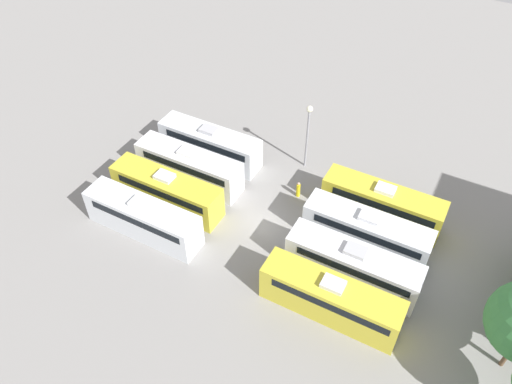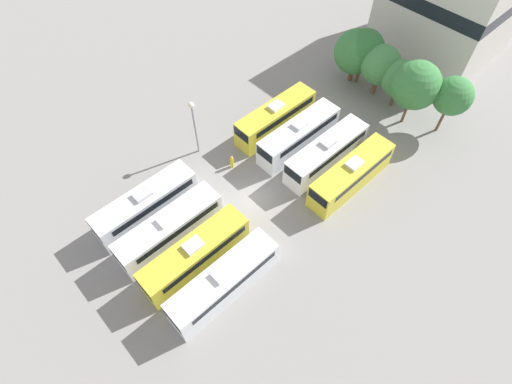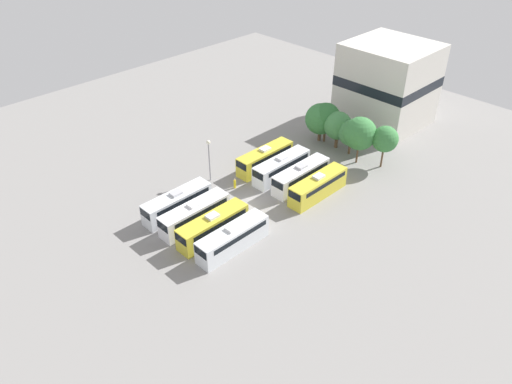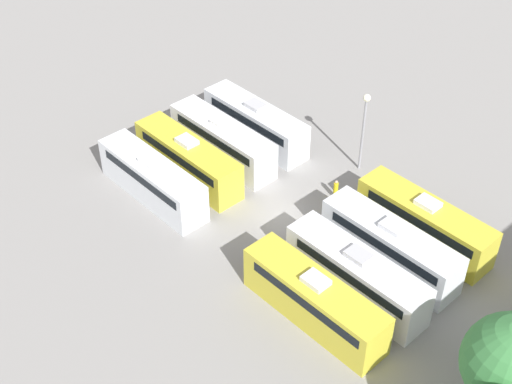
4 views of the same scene
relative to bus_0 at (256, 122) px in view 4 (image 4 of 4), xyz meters
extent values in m
plane|color=gray|center=(5.46, 8.58, -1.74)|extent=(115.24, 115.24, 0.00)
cube|color=silver|center=(0.00, -0.03, -0.15)|extent=(2.52, 10.22, 3.16)
cube|color=black|center=(0.00, 0.23, 0.73)|extent=(2.56, 8.68, 0.70)
cube|color=black|center=(0.00, -5.13, 0.72)|extent=(2.22, 0.08, 1.11)
cube|color=#B2B2B7|center=(0.00, -0.03, 1.60)|extent=(1.20, 1.60, 0.35)
cube|color=white|center=(3.69, 0.04, -0.15)|extent=(2.52, 10.22, 3.16)
cube|color=black|center=(3.69, 0.30, 0.73)|extent=(2.56, 8.68, 0.70)
cube|color=black|center=(3.69, -5.05, 0.72)|extent=(2.22, 0.08, 1.11)
cube|color=white|center=(3.69, 0.04, 1.60)|extent=(1.20, 1.60, 0.35)
cube|color=gold|center=(7.31, 0.15, -0.15)|extent=(2.52, 10.22, 3.16)
cube|color=black|center=(7.31, 0.40, 0.73)|extent=(2.56, 8.68, 0.70)
cube|color=black|center=(7.31, -4.95, 0.72)|extent=(2.22, 0.08, 1.11)
cube|color=silver|center=(7.31, 0.15, 1.60)|extent=(1.20, 1.60, 0.35)
cube|color=silver|center=(10.87, 0.32, -0.15)|extent=(2.52, 10.22, 3.16)
cube|color=black|center=(10.87, 0.57, 0.73)|extent=(2.56, 8.68, 0.70)
cube|color=black|center=(10.87, -4.78, 0.72)|extent=(2.22, 0.08, 1.11)
cube|color=white|center=(10.87, 0.32, 1.60)|extent=(1.20, 1.60, 0.35)
cube|color=gold|center=(-0.10, 17.15, -0.15)|extent=(2.52, 10.22, 3.16)
cube|color=black|center=(-0.10, 17.41, 0.73)|extent=(2.56, 8.68, 0.70)
cube|color=black|center=(-0.10, 12.05, 0.72)|extent=(2.22, 0.08, 1.11)
cube|color=white|center=(-0.10, 17.15, 1.60)|extent=(1.20, 1.60, 0.35)
cube|color=silver|center=(3.54, 17.03, -0.15)|extent=(2.52, 10.22, 3.16)
cube|color=black|center=(3.54, 17.29, 0.73)|extent=(2.56, 8.68, 0.70)
cube|color=black|center=(3.54, 11.94, 0.72)|extent=(2.22, 0.08, 1.11)
cube|color=silver|center=(3.54, 17.03, 1.60)|extent=(1.20, 1.60, 0.35)
cube|color=silver|center=(7.26, 17.26, -0.15)|extent=(2.52, 10.22, 3.16)
cube|color=black|center=(7.26, 17.51, 0.73)|extent=(2.56, 8.68, 0.70)
cube|color=black|center=(7.26, 12.16, 0.72)|extent=(2.22, 0.08, 1.11)
cube|color=#B2B2B7|center=(7.26, 17.26, 1.60)|extent=(1.20, 1.60, 0.35)
cube|color=gold|center=(10.81, 16.93, -0.15)|extent=(2.52, 10.22, 3.16)
cube|color=black|center=(10.81, 17.18, 0.73)|extent=(2.56, 8.68, 0.70)
cube|color=black|center=(10.81, 11.83, 0.72)|extent=(2.22, 0.08, 1.11)
cube|color=silver|center=(10.81, 16.93, 1.60)|extent=(1.20, 1.60, 0.35)
cylinder|color=gold|center=(0.87, 9.82, -1.05)|extent=(0.36, 0.36, 1.37)
sphere|color=tan|center=(0.87, 9.82, -0.25)|extent=(0.24, 0.24, 0.24)
cylinder|color=gray|center=(-3.31, 8.62, 1.44)|extent=(0.20, 0.20, 6.35)
sphere|color=#EAE5C6|center=(-3.31, 8.62, 4.80)|extent=(0.60, 0.60, 0.60)
sphere|color=#387A3D|center=(9.12, 28.76, 3.45)|extent=(5.23, 5.23, 5.23)
camera|label=1|loc=(31.17, 21.90, 30.00)|focal=35.00mm
camera|label=2|loc=(22.53, -6.90, 30.82)|focal=28.00mm
camera|label=3|loc=(47.00, -31.14, 39.58)|focal=35.00mm
camera|label=4|loc=(33.87, 36.41, 32.69)|focal=50.00mm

